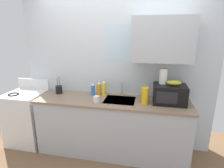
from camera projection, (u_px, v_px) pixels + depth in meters
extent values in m
cube|color=silver|center=(116.00, 72.00, 2.98)|extent=(3.10, 0.10, 2.50)
cube|color=#B2B7BC|center=(162.00, 40.00, 2.51)|extent=(0.84, 0.32, 0.62)
cube|color=silver|center=(123.00, 43.00, 2.79)|extent=(0.56, 0.02, 0.55)
cube|color=#B2B7BC|center=(112.00, 127.00, 2.88)|extent=(2.30, 0.60, 0.86)
cube|color=#8C725B|center=(112.00, 101.00, 2.76)|extent=(2.33, 0.63, 0.03)
cube|color=#9EA0A5|center=(120.00, 104.00, 2.77)|extent=(0.46, 0.38, 0.14)
cylinder|color=#B2B5BA|center=(122.00, 89.00, 2.92)|extent=(0.03, 0.03, 0.22)
cube|color=white|center=(27.00, 118.00, 3.17)|extent=(0.60, 0.60, 0.90)
torus|color=black|center=(14.00, 94.00, 2.97)|extent=(0.17, 0.17, 0.02)
cube|color=white|center=(34.00, 84.00, 3.28)|extent=(0.60, 0.04, 0.18)
cube|color=black|center=(169.00, 94.00, 2.60)|extent=(0.46, 0.34, 0.27)
cube|color=black|center=(167.00, 98.00, 2.44)|extent=(0.28, 0.01, 0.17)
ellipsoid|color=gold|center=(174.00, 83.00, 2.54)|extent=(0.20, 0.11, 0.07)
cylinder|color=white|center=(163.00, 76.00, 2.60)|extent=(0.11, 0.11, 0.22)
cylinder|color=yellow|center=(104.00, 89.00, 2.91)|extent=(0.06, 0.06, 0.21)
cone|color=white|center=(104.00, 82.00, 2.88)|extent=(0.05, 0.05, 0.04)
cylinder|color=orange|center=(99.00, 89.00, 2.96)|extent=(0.07, 0.07, 0.19)
cone|color=white|center=(99.00, 83.00, 2.93)|extent=(0.05, 0.05, 0.04)
cylinder|color=blue|center=(93.00, 90.00, 2.93)|extent=(0.06, 0.06, 0.17)
cone|color=white|center=(93.00, 84.00, 2.90)|extent=(0.04, 0.04, 0.04)
cylinder|color=gold|center=(145.00, 96.00, 2.58)|extent=(0.10, 0.10, 0.24)
cylinder|color=white|center=(96.00, 99.00, 2.65)|extent=(0.08, 0.08, 0.09)
cylinder|color=black|center=(59.00, 90.00, 3.03)|extent=(0.11, 0.11, 0.13)
cylinder|color=olive|center=(58.00, 84.00, 3.00)|extent=(0.02, 0.03, 0.24)
cylinder|color=olive|center=(60.00, 84.00, 3.01)|extent=(0.03, 0.03, 0.25)
cylinder|color=olive|center=(58.00, 86.00, 2.99)|extent=(0.03, 0.02, 0.21)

